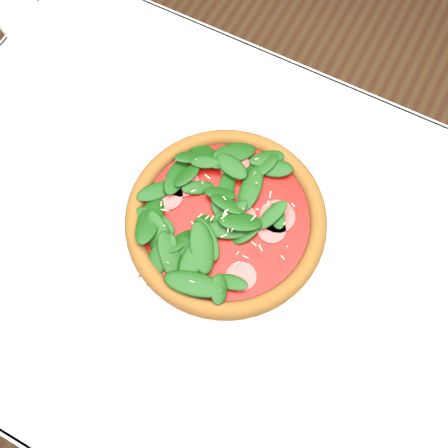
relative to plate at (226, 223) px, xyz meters
The scene contains 7 objects.
ground 0.76m from the plate, 54.26° to the right, with size 6.00×6.00×0.00m, color brown.
dining_table 0.12m from the plate, 54.26° to the right, with size 1.21×0.81×0.75m.
plate is the anchor object (origin of this frame).
pizza 0.02m from the plate, ahead, with size 0.44×0.44×0.04m.
wine_glass 0.49m from the plate, 164.91° to the left, with size 0.08×0.08×0.19m.
napkin 0.22m from the plate, 110.08° to the right, with size 0.16×0.07×0.01m, color white.
fork 0.19m from the plate, 112.22° to the right, with size 0.03×0.15×0.00m.
Camera 1 is at (0.11, -0.22, 1.54)m, focal length 40.00 mm.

